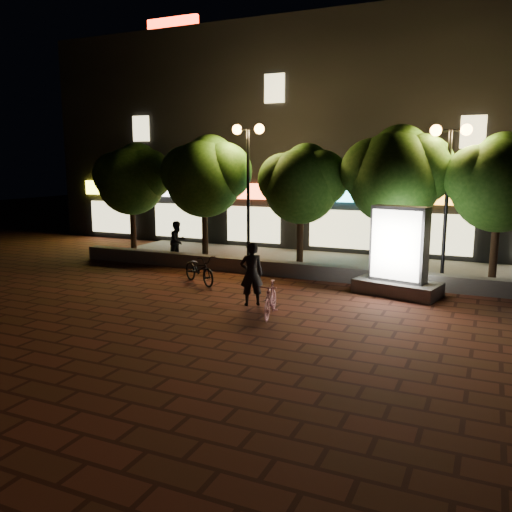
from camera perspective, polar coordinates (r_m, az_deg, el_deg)
The scene contains 16 objects.
ground at distance 14.86m, azimuth -4.09°, elevation -5.05°, with size 80.00×80.00×0.00m, color #53231A.
retaining_wall at distance 18.32m, azimuth 1.83°, elevation -1.30°, with size 16.00×0.45×0.50m, color slate.
sidewalk at distance 20.65m, azimuth 4.48°, elevation -0.61°, with size 16.00×5.00×0.08m, color slate.
building_block at distance 26.52m, azimuth 9.49°, elevation 12.42°, with size 28.00×8.12×11.30m.
tree_far_left at distance 22.73m, azimuth -13.24°, elevation 8.39°, with size 3.36×2.80×4.63m.
tree_left at distance 20.79m, azimuth -5.46°, elevation 8.89°, with size 3.60×3.00×4.89m.
tree_mid at distance 19.14m, azimuth 5.11°, elevation 8.10°, with size 3.24×2.70×4.50m.
tree_right at distance 18.32m, azimuth 15.06°, elevation 8.80°, with size 3.72×3.10×5.07m.
tree_far_right at distance 18.08m, azimuth 25.16°, elevation 7.56°, with size 3.48×2.90×4.76m.
street_lamp_left at distance 19.66m, azimuth -0.86°, elevation 10.56°, with size 1.26×0.36×5.18m.
street_lamp_right at distance 17.86m, azimuth 20.25°, elevation 9.55°, with size 1.26×0.36×4.98m.
ad_kiosk at distance 16.04m, azimuth 15.24°, elevation -0.35°, with size 2.65×1.75×2.64m.
scooter_pink at distance 13.36m, azimuth 1.58°, elevation -4.74°, with size 0.43×1.51×0.91m, color pink.
rider at distance 14.35m, azimuth -0.48°, elevation -1.95°, with size 0.64×0.42×1.76m, color black.
scooter_parked at distance 17.05m, azimuth -6.18°, elevation -1.43°, with size 0.64×1.83×0.96m, color black.
pedestrian at distance 20.66m, azimuth -8.51°, elevation 1.62°, with size 0.76×0.59×1.57m, color black.
Camera 1 is at (6.83, -12.61, 3.89)m, focal length 36.79 mm.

